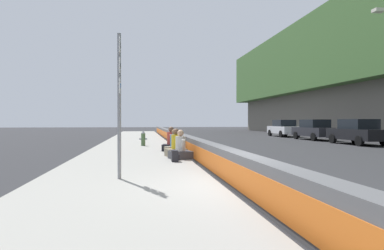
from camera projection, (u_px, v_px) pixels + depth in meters
The scene contains 13 objects.
ground_plane at pixel (243, 192), 7.25m from camera, with size 160.00×160.00×0.00m, color #2B2B2D.
sidewalk_strip at pixel (122, 192), 6.85m from camera, with size 80.00×4.40×0.14m, color gray.
jersey_barrier at pixel (243, 173), 7.25m from camera, with size 76.00×0.45×0.85m.
route_sign_post at pixel (119, 94), 8.06m from camera, with size 0.44×0.09×3.60m.
fire_hydrant at pixel (143, 138), 18.98m from camera, with size 0.26×0.46×0.88m.
seated_person_foreground at pixel (180, 150), 12.36m from camera, with size 0.85×0.93×1.10m.
seated_person_middle at pixel (176, 148), 13.28m from camera, with size 0.82×0.92×1.13m.
seated_person_rear at pixel (174, 145), 14.70m from camera, with size 0.82×0.90×1.07m.
seated_person_far at pixel (171, 143), 15.71m from camera, with size 0.87×0.96×1.17m.
backpack at pixel (175, 156), 11.51m from camera, with size 0.32×0.28×0.40m.
parked_car_third at pixel (357, 132), 21.87m from camera, with size 4.50×1.95×1.71m.
parked_car_fourth at pixel (314, 130), 27.31m from camera, with size 4.53×2.00×1.71m.
parked_car_midline at pixel (284, 128), 33.24m from camera, with size 4.52×2.00×1.71m.
Camera 1 is at (-6.97, 2.23, 1.57)m, focal length 30.51 mm.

